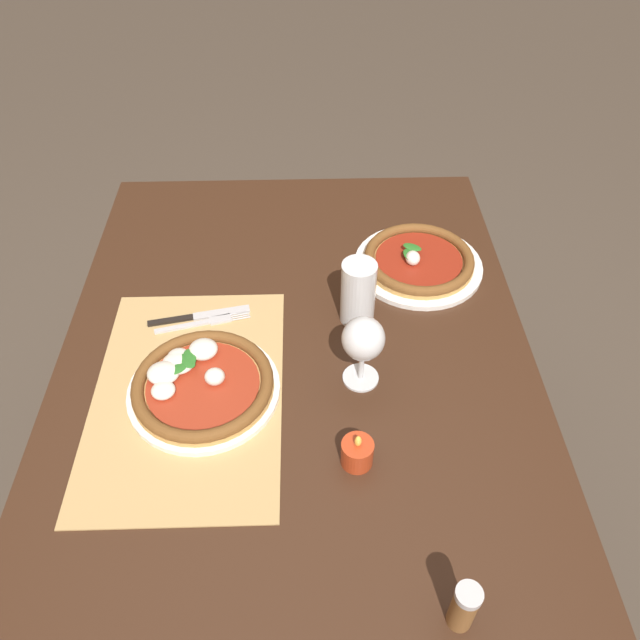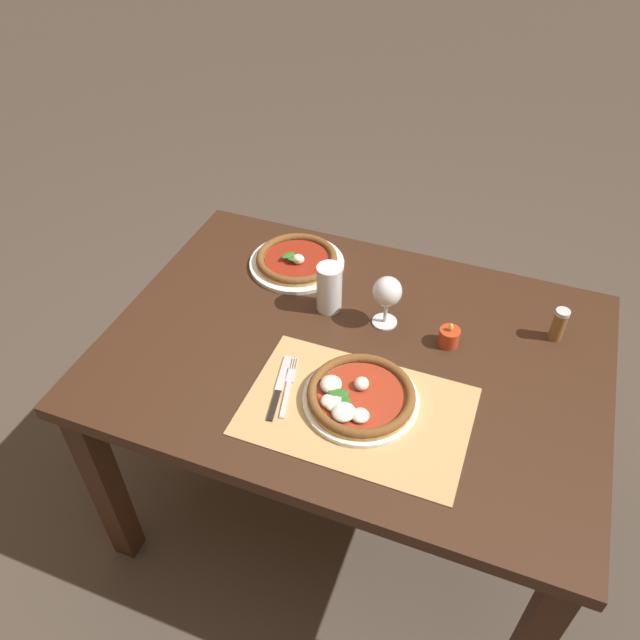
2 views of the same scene
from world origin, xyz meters
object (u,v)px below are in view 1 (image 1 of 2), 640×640
at_px(pint_glass, 358,294).
at_px(pepper_shaker, 464,607).
at_px(pizza_near, 201,384).
at_px(pizza_far, 419,261).
at_px(votive_candle, 357,453).
at_px(fork, 203,323).
at_px(knife, 199,316).
at_px(wine_glass, 363,341).

bearing_deg(pint_glass, pepper_shaker, 9.38).
relative_size(pizza_near, pizza_far, 0.97).
xyz_separation_m(pizza_far, votive_candle, (0.51, -0.18, 0.00)).
distance_m(fork, pepper_shaker, 0.74).
height_order(pizza_far, pint_glass, pint_glass).
bearing_deg(knife, wine_glass, 61.84).
relative_size(pint_glass, pepper_shaker, 1.49).
bearing_deg(votive_candle, pizza_far, 160.88).
bearing_deg(wine_glass, fork, -116.14).
bearing_deg(pepper_shaker, pizza_near, -136.27).
height_order(pizza_near, votive_candle, votive_candle).
relative_size(fork, votive_candle, 2.75).
xyz_separation_m(pint_glass, fork, (0.01, -0.32, -0.06)).
height_order(fork, knife, knife).
relative_size(pint_glass, fork, 0.73).
height_order(pizza_near, pepper_shaker, pepper_shaker).
bearing_deg(knife, fork, 28.01).
xyz_separation_m(fork, pepper_shaker, (0.61, 0.42, 0.04)).
distance_m(pizza_near, pepper_shaker, 0.59).
bearing_deg(pepper_shaker, knife, -145.19).
distance_m(pizza_far, knife, 0.51).
bearing_deg(pint_glass, wine_glass, -1.49).
relative_size(pizza_far, votive_candle, 4.08).
bearing_deg(fork, votive_candle, 41.23).
height_order(pizza_far, knife, pizza_far).
distance_m(pizza_far, pint_glass, 0.23).
bearing_deg(fork, wine_glass, 63.86).
height_order(pizza_far, wine_glass, wine_glass).
distance_m(fork, knife, 0.02).
relative_size(pint_glass, knife, 0.68).
distance_m(pint_glass, pepper_shaker, 0.63).
bearing_deg(pizza_far, pizza_near, -52.48).
relative_size(wine_glass, fork, 0.78).
bearing_deg(knife, pint_glass, 88.39).
relative_size(pizza_near, knife, 1.34).
bearing_deg(votive_candle, knife, -139.39).
height_order(fork, pepper_shaker, pepper_shaker).
xyz_separation_m(pizza_far, knife, (0.15, -0.49, -0.01)).
xyz_separation_m(wine_glass, knife, (-0.18, -0.33, -0.10)).
distance_m(pizza_near, fork, 0.18).
xyz_separation_m(pizza_far, pint_glass, (0.16, -0.15, 0.05)).
relative_size(pizza_near, pepper_shaker, 2.95).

